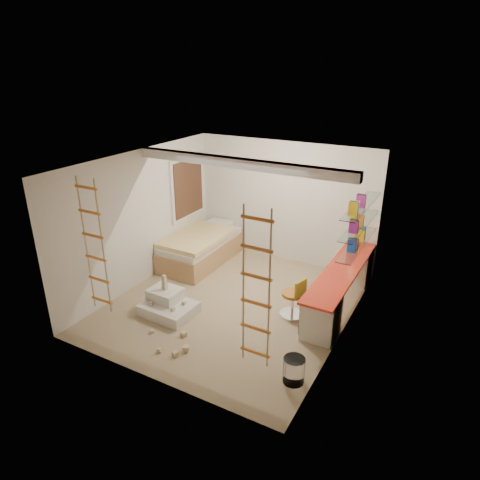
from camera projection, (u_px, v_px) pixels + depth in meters
The scene contains 15 objects.
floor at pixel (232, 304), 7.76m from camera, with size 4.50×4.50×0.00m, color tan.
ceiling_beam at pixel (240, 163), 7.03m from camera, with size 4.00×0.18×0.16m, color white.
window_frame at pixel (187, 187), 9.25m from camera, with size 0.06×1.15×1.35m, color white.
window_blind at pixel (189, 188), 9.24m from camera, with size 0.02×1.00×1.20m, color #4C2D1E.
rope_ladder_left at pixel (94, 247), 6.36m from camera, with size 0.41×0.04×2.13m, color orange, non-canonical shape.
rope_ladder_right at pixel (256, 290), 5.16m from camera, with size 0.41×0.04×2.13m, color #BE7120, non-canonical shape.
waste_bin at pixel (294, 370), 5.81m from camera, with size 0.30×0.30×0.38m, color white.
desk at pixel (340, 286), 7.54m from camera, with size 0.56×2.80×0.75m.
shelves at pixel (360, 225), 7.26m from camera, with size 0.25×1.80×0.71m.
bed at pixel (201, 248), 9.28m from camera, with size 1.02×2.00×0.69m.
task_lamp at pixel (356, 230), 8.05m from camera, with size 0.14×0.36×0.57m.
swivel_chair at pixel (294, 302), 7.29m from camera, with size 0.54×0.54×0.73m.
play_platform at pixel (168, 305), 7.44m from camera, with size 0.92×0.73×0.40m.
toy_blocks at pixel (168, 314), 7.01m from camera, with size 1.17×1.11×0.67m.
books at pixel (360, 220), 7.23m from camera, with size 0.14×0.70×0.92m.
Camera 1 is at (3.36, -5.81, 4.07)m, focal length 32.00 mm.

